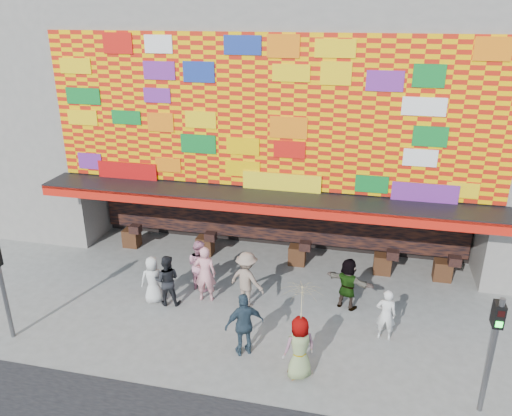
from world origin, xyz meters
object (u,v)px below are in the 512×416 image
object	(u,v)px
ped_g	(299,348)
ped_h	(386,315)
ped_d	(247,280)
ped_e	(244,324)
ped_b	(205,274)
ped_f	(348,284)
parasol	(301,302)
ped_a	(153,280)
ped_i	(199,265)
signal_right	(493,343)
signal_left	(1,279)
ped_c	(167,280)

from	to	relation	value
ped_g	ped_h	world-z (taller)	ped_g
ped_g	ped_d	bearing A→B (deg)	-85.95
ped_e	ped_h	size ratio (longest dim) A/B	1.18
ped_b	ped_f	xyz separation A→B (m)	(4.39, 0.56, -0.10)
ped_b	parasol	size ratio (longest dim) A/B	0.99
ped_a	ped_i	distance (m)	1.59
signal_right	ped_f	size ratio (longest dim) A/B	1.80
signal_right	ped_h	world-z (taller)	signal_right
ped_e	ped_b	bearing A→B (deg)	-82.82
ped_a	ped_b	xyz separation A→B (m)	(1.56, 0.47, 0.15)
ped_d	ped_e	xyz separation A→B (m)	(0.50, -2.28, -0.00)
ped_d	signal_left	bearing A→B (deg)	46.98
ped_a	ped_e	world-z (taller)	ped_e
ped_c	ped_h	xyz separation A→B (m)	(6.60, -0.30, -0.06)
signal_left	ped_b	bearing A→B (deg)	33.08
ped_d	ped_g	distance (m)	3.51
ped_c	parasol	size ratio (longest dim) A/B	0.88
ped_a	ped_c	size ratio (longest dim) A/B	0.94
ped_c	ped_e	size ratio (longest dim) A/B	0.91
ped_b	ped_a	bearing A→B (deg)	8.41
ped_b	ped_d	world-z (taller)	ped_b
ped_f	ped_d	bearing A→B (deg)	32.63
ped_d	ped_i	size ratio (longest dim) A/B	1.06
signal_left	ped_i	distance (m)	5.78
ped_c	ped_g	distance (m)	5.09
ped_b	ped_f	distance (m)	4.43
signal_right	ped_a	distance (m)	9.65
ped_b	parasol	bearing A→B (deg)	131.35
signal_left	ped_g	size ratio (longest dim) A/B	1.75
ped_h	ped_a	bearing A→B (deg)	-1.05
ped_c	signal_right	bearing A→B (deg)	152.26
ped_a	ped_c	bearing A→B (deg)	153.18
ped_a	ped_f	distance (m)	6.04
ped_c	ped_d	distance (m)	2.48
ped_f	ped_g	size ratio (longest dim) A/B	0.97
ped_f	ped_e	bearing A→B (deg)	70.18
signal_left	ped_h	xyz separation A→B (m)	(10.24, 2.29, -1.09)
signal_right	parasol	world-z (taller)	signal_right
signal_left	ped_f	size ratio (longest dim) A/B	1.80
ped_g	ped_i	world-z (taller)	ped_i
signal_right	ped_e	size ratio (longest dim) A/B	1.65
ped_b	parasol	distance (m)	4.63
signal_left	signal_right	distance (m)	12.40
ped_b	ped_i	size ratio (longest dim) A/B	1.08
ped_b	ped_c	distance (m)	1.20
ped_e	parasol	size ratio (longest dim) A/B	0.97
ped_b	ped_e	distance (m)	2.96
ped_g	ped_c	bearing A→B (deg)	-59.77
ped_h	parasol	xyz separation A→B (m)	(-2.11, -2.09, 1.40)
signal_right	ped_f	bearing A→B (deg)	132.03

